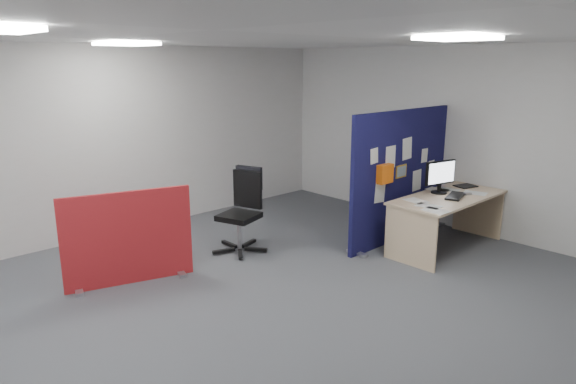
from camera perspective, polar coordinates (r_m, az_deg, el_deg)
floor at (r=4.94m, az=-7.08°, el=-15.70°), size 9.00×9.00×0.00m
ceiling at (r=4.29m, az=-8.23°, el=17.39°), size 9.00×7.00×0.02m
wall_back at (r=7.50m, az=-23.60°, el=4.57°), size 9.00×0.02×2.70m
wall_right at (r=7.89m, az=19.97°, el=5.32°), size 0.02×7.00×2.70m
ceiling_lights at (r=5.03m, az=-9.58°, el=16.51°), size 4.10×4.10×0.04m
navy_divider at (r=7.32m, az=12.58°, el=1.74°), size 2.22×0.30×1.83m
main_desk at (r=7.19m, az=17.02°, el=-1.69°), size 1.79×0.79×0.73m
monitor_main at (r=7.20m, az=16.55°, el=1.79°), size 0.51×0.21×0.45m
keyboard at (r=7.11m, az=18.10°, el=-0.43°), size 0.48×0.30×0.02m
mouse at (r=7.27m, az=19.32°, el=-0.18°), size 0.11×0.09×0.03m
paper_tray at (r=7.76m, az=19.12°, el=0.64°), size 0.33×0.29×0.01m
red_divider at (r=6.06m, az=-17.32°, el=-5.02°), size 1.38×0.47×1.07m
office_chair at (r=6.83m, az=-4.99°, el=-1.40°), size 0.73×0.69×1.09m
desk_papers at (r=7.00m, az=16.61°, el=-0.62°), size 1.40×0.85×0.00m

